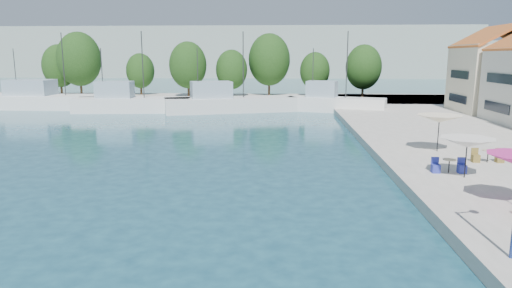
# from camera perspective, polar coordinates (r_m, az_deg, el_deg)

# --- Properties ---
(quay_far) EXTENTS (90.00, 16.00, 0.60)m
(quay_far) POSITION_cam_1_polar(r_m,az_deg,el_deg) (69.87, -3.08, 5.55)
(quay_far) COLOR #AAA59A
(quay_far) RESTS_ON ground
(hill_west) EXTENTS (180.00, 40.00, 16.00)m
(hill_west) POSITION_cam_1_polar(r_m,az_deg,el_deg) (164.84, -7.19, 11.27)
(hill_west) COLOR #97A499
(hill_west) RESTS_ON ground
(hill_east) EXTENTS (140.00, 40.00, 12.00)m
(hill_east) POSITION_cam_1_polar(r_m,az_deg,el_deg) (186.50, 16.08, 10.27)
(hill_east) COLOR #97A499
(hill_east) RESTS_ON ground
(building_06) EXTENTS (9.00, 8.80, 10.20)m
(building_06) POSITION_cam_1_polar(r_m,az_deg,el_deg) (58.38, 28.17, 8.34)
(building_06) COLOR beige
(building_06) RESTS_ON quay_right
(trawler_01) EXTENTS (18.76, 4.93, 10.20)m
(trawler_01) POSITION_cam_1_polar(r_m,az_deg,el_deg) (66.21, -24.48, 4.96)
(trawler_01) COLOR white
(trawler_01) RESTS_ON ground
(trawler_02) EXTENTS (14.46, 4.98, 10.20)m
(trawler_02) POSITION_cam_1_polar(r_m,az_deg,el_deg) (58.67, -15.49, 4.89)
(trawler_02) COLOR white
(trawler_02) RESTS_ON ground
(trawler_03) EXTENTS (16.63, 8.78, 10.20)m
(trawler_03) POSITION_cam_1_polar(r_m,az_deg,el_deg) (56.86, -3.59, 5.09)
(trawler_03) COLOR silver
(trawler_03) RESTS_ON ground
(trawler_04) EXTENTS (12.38, 6.52, 10.20)m
(trawler_04) POSITION_cam_1_polar(r_m,az_deg,el_deg) (57.77, 9.64, 5.05)
(trawler_04) COLOR white
(trawler_04) RESTS_ON ground
(tree_01) EXTENTS (5.49, 5.49, 8.13)m
(tree_01) POSITION_cam_1_polar(r_m,az_deg,el_deg) (81.19, -23.33, 8.97)
(tree_01) COLOR #3F2B19
(tree_01) RESTS_ON quay_far
(tree_02) EXTENTS (6.75, 6.75, 9.99)m
(tree_02) POSITION_cam_1_polar(r_m,az_deg,el_deg) (77.81, -21.24, 9.86)
(tree_02) COLOR #3F2B19
(tree_02) RESTS_ON quay_far
(tree_03) EXTENTS (4.54, 4.54, 6.71)m
(tree_03) POSITION_cam_1_polar(r_m,az_deg,el_deg) (77.50, -14.26, 8.86)
(tree_03) COLOR #3F2B19
(tree_03) RESTS_ON quay_far
(tree_04) EXTENTS (5.71, 5.71, 8.46)m
(tree_04) POSITION_cam_1_polar(r_m,az_deg,el_deg) (71.64, -8.51, 9.73)
(tree_04) COLOR #3F2B19
(tree_04) RESTS_ON quay_far
(tree_05) EXTENTS (4.89, 4.89, 7.24)m
(tree_05) POSITION_cam_1_polar(r_m,az_deg,el_deg) (71.61, -3.08, 9.27)
(tree_05) COLOR #3F2B19
(tree_05) RESTS_ON quay_far
(tree_06) EXTENTS (6.63, 6.63, 9.81)m
(tree_06) POSITION_cam_1_polar(r_m,az_deg,el_deg) (74.04, 1.67, 10.49)
(tree_06) COLOR #3F2B19
(tree_06) RESTS_ON quay_far
(tree_07) EXTENTS (4.65, 4.65, 6.88)m
(tree_07) POSITION_cam_1_polar(r_m,az_deg,el_deg) (72.63, 7.37, 9.06)
(tree_07) COLOR #3F2B19
(tree_07) RESTS_ON quay_far
(tree_08) EXTENTS (5.40, 5.40, 7.99)m
(tree_08) POSITION_cam_1_polar(r_m,az_deg,el_deg) (71.64, 13.29, 9.34)
(tree_08) COLOR #3F2B19
(tree_08) RESTS_ON quay_far
(umbrella_white) EXTENTS (2.81, 2.81, 2.11)m
(umbrella_white) POSITION_cam_1_polar(r_m,az_deg,el_deg) (25.96, 24.90, 0.16)
(umbrella_white) COLOR black
(umbrella_white) RESTS_ON quay_right
(umbrella_cream) EXTENTS (2.96, 2.96, 2.45)m
(umbrella_cream) POSITION_cam_1_polar(r_m,az_deg,el_deg) (32.40, 21.95, 2.95)
(umbrella_cream) COLOR black
(umbrella_cream) RESTS_ON quay_right
(cafe_table_02) EXTENTS (1.82, 0.70, 0.76)m
(cafe_table_02) POSITION_cam_1_polar(r_m,az_deg,el_deg) (26.92, 22.96, -2.75)
(cafe_table_02) COLOR black
(cafe_table_02) RESTS_ON quay_right
(cafe_table_03) EXTENTS (1.82, 0.70, 0.76)m
(cafe_table_03) POSITION_cam_1_polar(r_m,az_deg,el_deg) (30.55, 26.97, -1.53)
(cafe_table_03) COLOR black
(cafe_table_03) RESTS_ON quay_right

